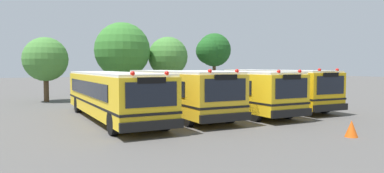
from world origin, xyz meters
The scene contains 10 objects.
ground_plane centered at (0.00, 0.00, 0.00)m, with size 160.00×160.00×0.00m, color #514F4C.
school_bus_0 centered at (-5.47, -0.06, 1.37)m, with size 2.68×11.41×2.59m.
school_bus_1 centered at (-1.79, -0.09, 1.39)m, with size 2.67×10.47×2.65m.
school_bus_2 centered at (1.80, 0.19, 1.38)m, with size 2.50×11.37×2.61m.
school_bus_3 centered at (5.39, 0.00, 1.40)m, with size 2.71×9.55×2.66m.
tree_0 centered at (-7.77, 11.59, 3.25)m, with size 3.44×3.44×5.06m.
tree_1 centered at (-1.57, 11.85, 4.17)m, with size 4.81×4.81×6.59m.
tree_2 centered at (2.96, 11.95, 3.70)m, with size 3.68×3.68×5.52m.
tree_3 centered at (7.50, 11.72, 4.35)m, with size 3.72×3.29×6.06m.
traffic_cone centered at (1.68, -8.82, 0.33)m, with size 0.50×0.50×0.66m, color #EA5914.
Camera 1 is at (-10.05, -17.99, 2.75)m, focal length 32.68 mm.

